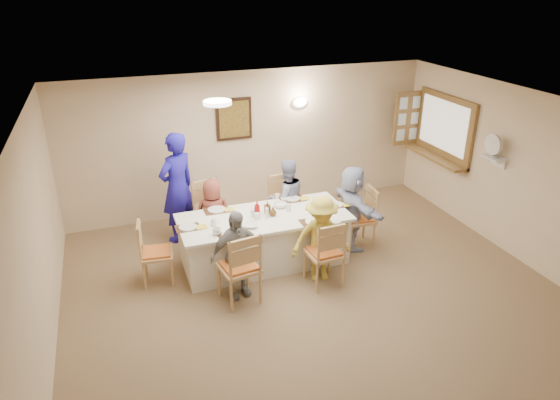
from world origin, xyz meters
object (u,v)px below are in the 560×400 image
object	(u,v)px
chair_front_right	(324,251)
diner_front_right	(321,239)
diner_back_left	(213,214)
diner_front_left	(236,254)
diner_back_right	(287,199)
diner_right_end	(352,208)
caregiver	(177,188)
desk_fan	(494,149)
serving_hatch	(444,128)
chair_back_left	(212,215)
dining_table	(264,239)
condiment_ketchup	(257,209)
chair_right_end	(359,218)
chair_left_end	(157,252)
chair_front_left	(239,266)
chair_back_right	(284,206)

from	to	relation	value
chair_front_right	diner_front_right	xyz separation A→B (m)	(0.00, 0.12, 0.13)
diner_back_left	diner_front_left	distance (m)	1.36
diner_back_right	diner_right_end	world-z (taller)	diner_right_end
diner_back_left	diner_front_left	world-z (taller)	diner_front_left
chair_front_right	diner_front_right	size ratio (longest dim) A/B	0.79
diner_back_right	diner_front_left	bearing A→B (deg)	44.03
diner_right_end	caregiver	world-z (taller)	caregiver
desk_fan	diner_front_left	size ratio (longest dim) A/B	0.24
serving_hatch	caregiver	distance (m)	4.70
diner_back_right	diner_front_right	size ratio (longest dim) A/B	1.05
diner_back_right	diner_front_left	size ratio (longest dim) A/B	1.07
desk_fan	diner_back_left	xyz separation A→B (m)	(-4.09, 1.18, -0.97)
chair_back_left	diner_right_end	bearing A→B (deg)	-32.98
dining_table	condiment_ketchup	world-z (taller)	condiment_ketchup
diner_front_right	diner_front_left	bearing A→B (deg)	-170.59
diner_front_right	diner_right_end	size ratio (longest dim) A/B	0.93
diner_back_right	diner_back_left	bearing A→B (deg)	-4.54
diner_front_right	chair_right_end	bearing A→B (deg)	45.00
desk_fan	condiment_ketchup	world-z (taller)	desk_fan
chair_left_end	condiment_ketchup	xyz separation A→B (m)	(1.46, 0.04, 0.41)
chair_front_left	desk_fan	bearing A→B (deg)	175.35
chair_left_end	diner_front_right	distance (m)	2.26
serving_hatch	diner_back_left	xyz separation A→B (m)	(-4.20, -0.17, -0.92)
chair_back_left	chair_back_right	distance (m)	1.20
diner_right_end	chair_right_end	bearing A→B (deg)	-93.44
diner_back_left	diner_front_right	size ratio (longest dim) A/B	0.91
diner_back_right	diner_right_end	size ratio (longest dim) A/B	0.98
chair_right_end	condiment_ketchup	bearing A→B (deg)	-86.31
serving_hatch	chair_right_end	xyz separation A→B (m)	(-2.05, -0.85, -1.02)
dining_table	chair_back_right	bearing A→B (deg)	53.13
chair_back_left	chair_front_right	world-z (taller)	chair_back_left
serving_hatch	chair_front_right	distance (m)	3.57
desk_fan	caregiver	size ratio (longest dim) A/B	0.17
desk_fan	chair_left_end	distance (m)	5.18
dining_table	diner_front_left	distance (m)	0.94
chair_back_right	caregiver	size ratio (longest dim) A/B	0.54
chair_back_left	diner_front_left	distance (m)	1.48
chair_front_left	diner_front_left	distance (m)	0.16
chair_front_right	diner_back_right	bearing A→B (deg)	-93.00
diner_back_right	chair_back_left	bearing A→B (deg)	-10.25
chair_front_left	chair_right_end	xyz separation A→B (m)	(2.15, 0.80, -0.03)
desk_fan	diner_right_end	size ratio (longest dim) A/B	0.22
desk_fan	chair_front_right	distance (m)	3.09
diner_back_left	chair_back_right	bearing A→B (deg)	-165.80
serving_hatch	chair_left_end	size ratio (longest dim) A/B	1.61
diner_back_right	diner_front_left	world-z (taller)	diner_back_right
dining_table	chair_back_right	world-z (taller)	chair_back_right
serving_hatch	caregiver	world-z (taller)	serving_hatch
serving_hatch	chair_front_right	bearing A→B (deg)	-151.23
chair_back_left	chair_right_end	distance (m)	2.29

